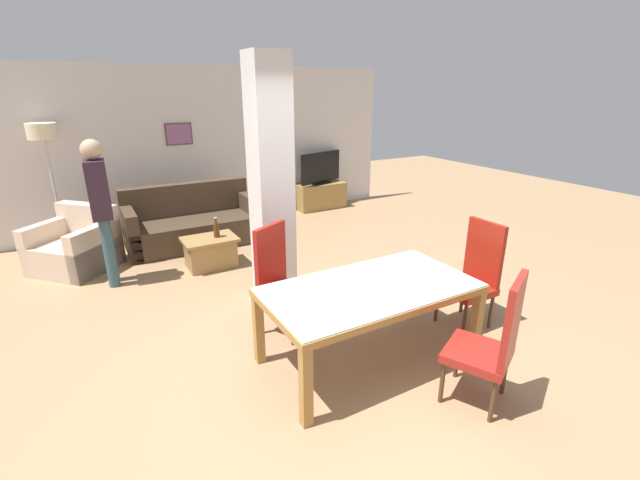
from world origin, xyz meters
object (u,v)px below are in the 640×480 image
at_px(bottle, 216,229).
at_px(standing_person, 101,203).
at_px(dining_chair_far_left, 280,278).
at_px(dining_chair_head_right, 474,273).
at_px(armchair, 76,248).
at_px(tv_stand, 321,196).
at_px(floor_lamp, 44,143).
at_px(sofa, 193,225).
at_px(dining_chair_near_right, 493,341).
at_px(coffee_table, 211,252).
at_px(dining_table, 370,300).
at_px(tv_screen, 321,168).

relative_size(bottle, standing_person, 0.16).
xyz_separation_m(dining_chair_far_left, dining_chair_head_right, (1.77, -0.88, 0.00)).
height_order(armchair, bottle, armchair).
distance_m(tv_stand, floor_lamp, 4.75).
distance_m(dining_chair_far_left, sofa, 3.01).
distance_m(dining_chair_far_left, floor_lamp, 4.33).
height_order(dining_chair_near_right, sofa, dining_chair_near_right).
height_order(coffee_table, standing_person, standing_person).
xyz_separation_m(bottle, floor_lamp, (-1.85, 1.82, 1.08)).
xyz_separation_m(sofa, standing_person, (-1.26, -0.97, 0.74)).
distance_m(dining_chair_head_right, floor_lamp, 6.00).
distance_m(sofa, standing_person, 1.76).
bearing_deg(sofa, dining_chair_far_left, 92.51).
xyz_separation_m(dining_chair_far_left, bottle, (-0.06, 1.93, -0.03)).
xyz_separation_m(sofa, armchair, (-1.63, -0.21, -0.02)).
xyz_separation_m(coffee_table, standing_person, (-1.23, 0.08, 0.83)).
xyz_separation_m(dining_table, dining_chair_head_right, (1.31, 0.00, -0.04)).
bearing_deg(tv_stand, sofa, -163.75).
height_order(sofa, tv_screen, tv_screen).
relative_size(bottle, tv_stand, 0.28).
distance_m(dining_chair_head_right, tv_screen, 4.77).
bearing_deg(coffee_table, dining_chair_near_right, -73.87).
height_order(dining_chair_head_right, dining_chair_near_right, same).
height_order(dining_chair_far_left, bottle, dining_chair_far_left).
xyz_separation_m(dining_chair_far_left, coffee_table, (-0.17, 1.94, -0.34)).
bearing_deg(tv_stand, dining_chair_near_right, -107.18).
bearing_deg(standing_person, armchair, -150.49).
bearing_deg(bottle, coffee_table, 174.74).
bearing_deg(bottle, floor_lamp, 135.46).
xyz_separation_m(dining_chair_near_right, bottle, (-0.98, 3.73, -0.03)).
bearing_deg(floor_lamp, dining_chair_head_right, -51.46).
height_order(tv_screen, standing_person, standing_person).
relative_size(dining_chair_far_left, coffee_table, 1.54).
height_order(armchair, coffee_table, armchair).
xyz_separation_m(tv_screen, floor_lamp, (-4.56, -0.06, 0.78)).
distance_m(dining_chair_near_right, floor_lamp, 6.31).
xyz_separation_m(dining_chair_near_right, sofa, (-1.05, 4.80, -0.25)).
relative_size(dining_chair_near_right, armchair, 0.88).
height_order(dining_table, dining_chair_near_right, dining_chair_near_right).
xyz_separation_m(dining_table, tv_stand, (2.19, 4.68, -0.34)).
bearing_deg(dining_table, coffee_table, 102.53).
relative_size(dining_table, tv_stand, 1.83).
height_order(dining_table, armchair, armchair).
xyz_separation_m(dining_table, dining_chair_near_right, (0.46, -0.93, -0.04)).
bearing_deg(floor_lamp, tv_stand, 0.75).
relative_size(sofa, coffee_table, 2.80).
xyz_separation_m(armchair, standing_person, (0.37, -0.77, 0.76)).
height_order(dining_chair_near_right, tv_screen, tv_screen).
bearing_deg(floor_lamp, sofa, -22.92).
height_order(tv_stand, tv_screen, tv_screen).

